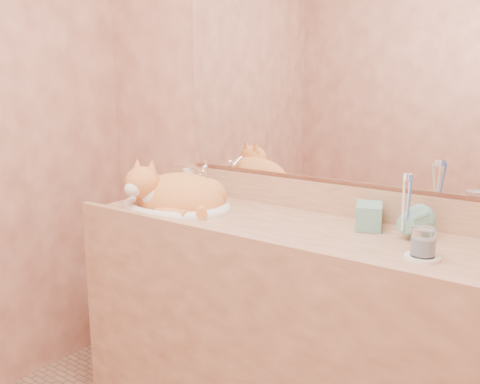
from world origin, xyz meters
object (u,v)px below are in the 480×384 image
Objects in this scene: vanity_counter at (285,336)px; sink_basin at (176,190)px; cat at (175,193)px; soap_dispenser at (369,205)px; toothbrush_cup at (405,226)px; water_glass at (423,242)px.

sink_basin reaches higher than vanity_counter.
cat is 0.79m from soap_dispenser.
soap_dispenser is at bearing -2.55° from sink_basin.
sink_basin is 4.30× the size of toothbrush_cup.
vanity_counter is at bearing -169.17° from toothbrush_cup.
soap_dispenser reaches higher than sink_basin.
toothbrush_cup reaches higher than water_glass.
toothbrush_cup is at bearing 10.83° from vanity_counter.
cat is at bearing -176.41° from vanity_counter.
soap_dispenser is 0.14m from toothbrush_cup.
vanity_counter is 14.53× the size of toothbrush_cup.
toothbrush_cup is (0.92, 0.10, -0.02)m from sink_basin.
sink_basin is 5.60× the size of water_glass.
cat reaches higher than vanity_counter.
cat is (0.00, -0.01, -0.01)m from sink_basin.
vanity_counter is 0.71m from cat.
toothbrush_cup is 1.30× the size of water_glass.
water_glass is (0.23, -0.15, -0.05)m from soap_dispenser.
sink_basin reaches higher than water_glass.
water_glass is (1.02, -0.03, -0.01)m from cat.
vanity_counter is at bearing -8.41° from sink_basin.
cat is at bearing 178.31° from water_glass.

